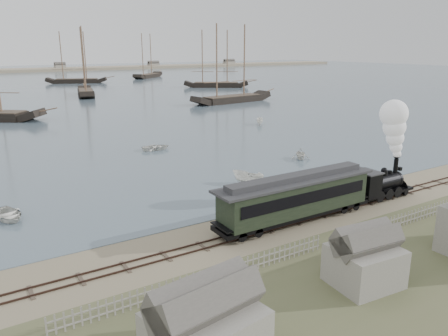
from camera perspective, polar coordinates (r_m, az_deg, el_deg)
ground at (r=36.73m, az=1.14°, el=-7.63°), size 600.00×600.00×0.00m
harbor_water at (r=199.59m, az=-27.05°, el=9.86°), size 600.00×336.00×0.06m
rail_track at (r=35.20m, az=2.95°, el=-8.65°), size 120.00×1.80×0.16m
picket_fence_west at (r=28.37m, az=-2.24°, el=-15.15°), size 19.00×0.10×1.20m
picket_fence_east at (r=40.01m, az=22.66°, el=-6.89°), size 15.00×0.10×1.20m
shed_mid at (r=29.90m, az=17.65°, el=-14.21°), size 4.00×3.50×3.60m
locomotive at (r=45.45m, az=21.11°, el=1.57°), size 7.42×2.77×9.25m
passenger_coach at (r=37.28m, az=9.37°, el=-3.64°), size 15.26×2.94×3.71m
rowboat_0 at (r=42.21m, az=-26.37°, el=-5.46°), size 4.68×3.79×0.85m
rowboat_2 at (r=47.19m, az=3.14°, el=-1.29°), size 3.86×3.05×1.41m
rowboat_3 at (r=63.58m, az=-8.88°, el=2.73°), size 3.25×4.26×0.82m
rowboat_4 at (r=58.42m, az=9.96°, el=1.87°), size 3.68×3.54×1.50m
rowboat_5 at (r=83.41m, az=4.67°, el=6.08°), size 3.29×2.88×1.24m
schooner_3 at (r=137.95m, az=-17.92°, el=13.11°), size 9.12×21.08×20.00m
schooner_4 at (r=116.16m, az=1.08°, el=13.49°), size 24.50×8.32×20.00m
schooner_5 at (r=159.43m, az=-1.05°, el=14.09°), size 22.20×16.81×20.00m
schooner_8 at (r=186.64m, az=-18.95°, el=13.51°), size 23.51×13.72×20.00m
schooner_9 at (r=210.49m, az=-10.00°, el=14.26°), size 20.42×19.13×20.00m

